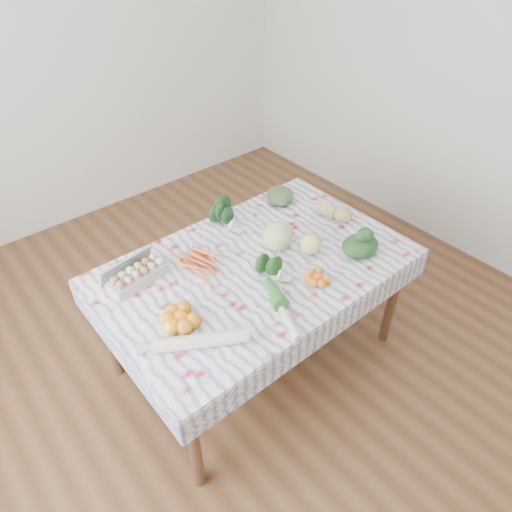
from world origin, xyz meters
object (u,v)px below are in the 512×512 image
dining_table (256,276)px  kabocha_squash (280,195)px  butternut_squash (333,210)px  grapefruit (311,244)px  cabbage (278,236)px  egg_carton (138,276)px

dining_table → kabocha_squash: 0.65m
butternut_squash → grapefruit: size_ratio=2.00×
cabbage → butternut_squash: cabbage is taller
cabbage → grapefruit: cabbage is taller
kabocha_squash → butternut_squash: size_ratio=0.75×
egg_carton → kabocha_squash: 1.07m
dining_table → egg_carton: 0.63m
butternut_squash → egg_carton: bearing=150.2°
dining_table → egg_carton: (-0.55, 0.28, 0.13)m
cabbage → grapefruit: 0.18m
kabocha_squash → butternut_squash: bearing=-67.1°
kabocha_squash → cabbage: bearing=-133.7°
egg_carton → grapefruit: 0.94m
dining_table → grapefruit: 0.35m
dining_table → grapefruit: grapefruit is taller
butternut_squash → grapefruit: grapefruit is taller
dining_table → cabbage: size_ratio=9.62×
egg_carton → grapefruit: grapefruit is taller
egg_carton → cabbage: bearing=-26.9°
butternut_squash → grapefruit: bearing=-175.0°
dining_table → grapefruit: size_ratio=13.73×
kabocha_squash → grapefruit: grapefruit is taller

